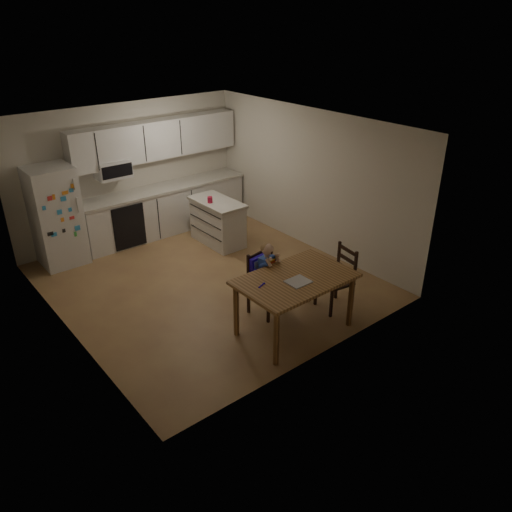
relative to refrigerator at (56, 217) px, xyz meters
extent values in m
cube|color=#8A603F|center=(1.55, -2.15, -0.85)|extent=(4.50, 5.00, 0.01)
cube|color=beige|center=(1.55, 0.35, 0.40)|extent=(4.50, 0.02, 2.50)
cube|color=beige|center=(-0.70, -2.15, 0.40)|extent=(0.02, 5.00, 2.50)
cube|color=beige|center=(3.80, -2.15, 0.40)|extent=(0.02, 5.00, 2.50)
cube|color=white|center=(1.55, -2.15, 1.65)|extent=(4.50, 5.00, 0.01)
cube|color=silver|center=(0.00, 0.00, 0.00)|extent=(0.72, 0.70, 1.70)
cube|color=silver|center=(2.08, 0.05, -0.42)|extent=(3.34, 0.60, 0.86)
cube|color=beige|center=(2.08, 0.04, 0.04)|extent=(3.37, 0.62, 0.05)
cube|color=black|center=(1.16, -0.26, -0.42)|extent=(0.60, 0.02, 0.80)
cube|color=silver|center=(2.08, 0.18, 0.95)|extent=(3.34, 0.34, 0.70)
cube|color=silver|center=(1.16, 0.15, 0.57)|extent=(0.60, 0.38, 0.33)
cube|color=silver|center=(2.55, -1.04, -0.46)|extent=(0.54, 1.07, 0.79)
cube|color=beige|center=(2.55, -1.04, -0.04)|extent=(0.59, 1.13, 0.04)
cylinder|color=#B71332|center=(2.40, -1.05, 0.04)|extent=(0.09, 0.09, 0.11)
cube|color=brown|center=(1.70, -4.04, -0.05)|extent=(1.53, 0.98, 0.04)
cylinder|color=brown|center=(1.03, -4.44, -0.46)|extent=(0.08, 0.08, 0.78)
cylinder|color=brown|center=(1.03, -3.63, -0.46)|extent=(0.08, 0.08, 0.78)
cylinder|color=brown|center=(2.38, -4.44, -0.46)|extent=(0.08, 0.08, 0.78)
cylinder|color=brown|center=(2.38, -3.63, -0.46)|extent=(0.08, 0.08, 0.78)
cube|color=silver|center=(1.65, -4.14, -0.02)|extent=(0.30, 0.26, 0.01)
cylinder|color=#230ED3|center=(1.21, -3.93, -0.02)|extent=(0.12, 0.06, 0.02)
cube|color=black|center=(1.70, -3.47, -0.42)|extent=(0.48, 0.48, 0.03)
cube|color=black|center=(1.55, -3.68, -0.64)|extent=(0.04, 0.04, 0.41)
cube|color=black|center=(1.49, -3.31, -0.64)|extent=(0.04, 0.04, 0.41)
cube|color=black|center=(1.92, -3.62, -0.64)|extent=(0.04, 0.04, 0.41)
cube|color=black|center=(1.86, -3.25, -0.64)|extent=(0.04, 0.04, 0.41)
cube|color=black|center=(1.67, -3.28, -0.16)|extent=(0.41, 0.10, 0.49)
cube|color=#230ED3|center=(1.70, -3.47, -0.36)|extent=(0.42, 0.39, 0.10)
cube|color=#230ED3|center=(1.68, -3.33, -0.14)|extent=(0.38, 0.12, 0.34)
cube|color=#5882DE|center=(1.71, -3.49, -0.30)|extent=(0.33, 0.30, 0.02)
cube|color=#19339F|center=(1.70, -3.46, -0.08)|extent=(0.24, 0.17, 0.26)
cube|color=red|center=(1.71, -3.52, -0.09)|extent=(0.19, 0.04, 0.20)
sphere|color=beige|center=(1.70, -3.47, 0.17)|extent=(0.19, 0.19, 0.17)
ellipsoid|color=olive|center=(1.70, -3.47, 0.18)|extent=(0.19, 0.18, 0.14)
cube|color=black|center=(2.55, -3.99, -0.41)|extent=(0.49, 0.49, 0.03)
cube|color=black|center=(2.40, -3.77, -0.64)|extent=(0.04, 0.04, 0.42)
cube|color=black|center=(2.77, -3.83, -0.64)|extent=(0.04, 0.04, 0.42)
cube|color=black|center=(2.33, -4.14, -0.64)|extent=(0.04, 0.04, 0.42)
cube|color=black|center=(2.71, -4.21, -0.64)|extent=(0.04, 0.04, 0.42)
cube|color=black|center=(2.74, -4.02, -0.15)|extent=(0.11, 0.42, 0.50)
camera|label=1|loc=(-2.31, -8.14, 3.14)|focal=35.00mm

